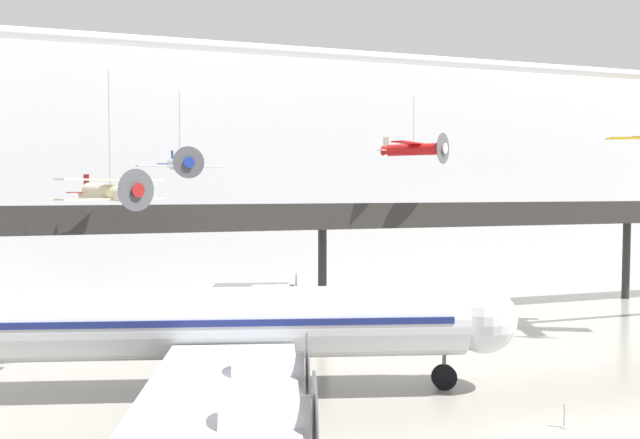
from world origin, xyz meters
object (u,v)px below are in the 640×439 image
suspended_plane_red_highwing (414,149)px  stanchion_barrier (564,420)px  suspended_plane_cream_biplane (111,192)px  suspended_plane_white_twin (180,163)px  airliner_silver_main (217,324)px

suspended_plane_red_highwing → stanchion_barrier: 26.72m
suspended_plane_cream_biplane → suspended_plane_white_twin: (4.92, 7.53, 2.13)m
suspended_plane_white_twin → stanchion_barrier: size_ratio=6.19×
suspended_plane_cream_biplane → stanchion_barrier: 28.58m
suspended_plane_red_highwing → suspended_plane_white_twin: size_ratio=0.89×
suspended_plane_cream_biplane → suspended_plane_red_highwing: 23.44m
suspended_plane_cream_biplane → suspended_plane_red_highwing: bearing=64.9°
airliner_silver_main → stanchion_barrier: (13.88, -8.96, -3.28)m
airliner_silver_main → suspended_plane_red_highwing: suspended_plane_red_highwing is taller
suspended_plane_cream_biplane → suspended_plane_white_twin: 9.24m
airliner_silver_main → suspended_plane_white_twin: suspended_plane_white_twin is taller
airliner_silver_main → suspended_plane_cream_biplane: size_ratio=4.12×
suspended_plane_cream_biplane → suspended_plane_white_twin: suspended_plane_white_twin is taller
airliner_silver_main → suspended_plane_red_highwing: (17.66, 13.93, 9.99)m
suspended_plane_red_highwing → suspended_plane_white_twin: (-17.93, 3.49, -1.22)m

